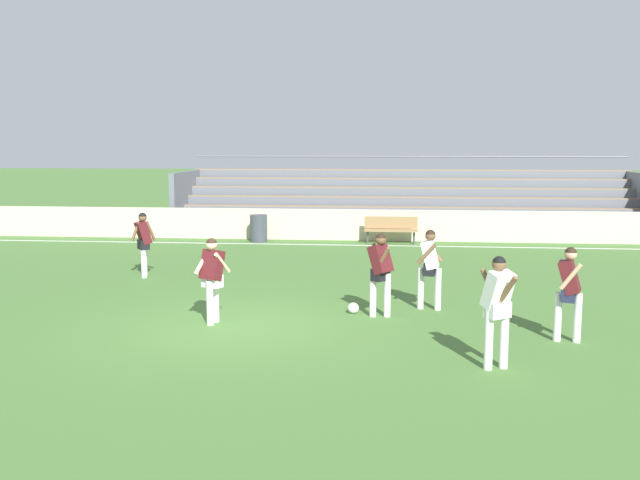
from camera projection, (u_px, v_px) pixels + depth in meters
name	position (u px, v px, depth m)	size (l,w,h in m)	color
ground_plane	(236.00, 326.00, 13.07)	(160.00, 160.00, 0.00)	#477033
field_line_sideline	(304.00, 244.00, 23.54)	(44.00, 0.12, 0.01)	white
sideline_wall	(308.00, 224.00, 24.68)	(48.00, 0.16, 1.08)	beige
bleacher_stand	(407.00, 200.00, 26.89)	(17.51, 4.12, 2.86)	#897051
bench_near_bin	(391.00, 227.00, 23.76)	(1.80, 0.40, 0.90)	#99754C
trash_bin	(259.00, 228.00, 24.20)	(0.59, 0.59, 0.93)	#3D424C
player_white_trailing_run	(430.00, 262.00, 14.22)	(0.56, 0.54, 1.64)	white
player_dark_wide_left	(380.00, 267.00, 13.62)	(0.55, 0.65, 1.65)	white
player_dark_overlapping	(143.00, 239.00, 17.71)	(0.58, 0.52, 1.64)	white
player_dark_dropping_back	(569.00, 286.00, 11.88)	(0.48, 0.60, 1.64)	white
player_dark_pressing_high	(212.00, 273.00, 13.10)	(0.64, 0.49, 1.62)	white
player_white_wide_right	(498.00, 302.00, 10.43)	(0.53, 0.67, 1.72)	white
soccer_ball	(353.00, 308.00, 13.98)	(0.22, 0.22, 0.22)	white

